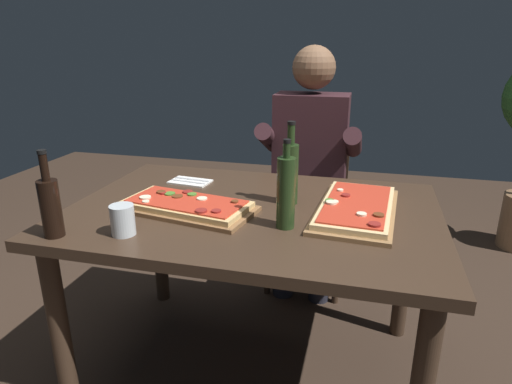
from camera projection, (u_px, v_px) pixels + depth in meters
name	position (u px, v px, depth m)	size (l,w,h in m)	color
ground_plane	(253.00, 365.00, 1.93)	(6.40, 6.40, 0.00)	#38281E
dining_table	(253.00, 231.00, 1.72)	(1.40, 0.96, 0.74)	#3D2B1E
pizza_rectangular_front	(187.00, 206.00, 1.66)	(0.55, 0.33, 0.05)	brown
pizza_rectangular_left	(356.00, 208.00, 1.64)	(0.32, 0.56, 0.05)	olive
wine_bottle_dark	(290.00, 171.00, 1.71)	(0.06, 0.06, 0.33)	#233819
oil_bottle_amber	(50.00, 205.00, 1.42)	(0.07, 0.07, 0.29)	black
vinegar_bottle_green	(286.00, 192.00, 1.48)	(0.06, 0.06, 0.31)	#233819
tumbler_near_camera	(123.00, 220.00, 1.45)	(0.08, 0.08, 0.10)	silver
napkin_cutlery_set	(190.00, 182.00, 2.00)	(0.19, 0.13, 0.01)	white
diner_chair	(310.00, 199.00, 2.53)	(0.44, 0.44, 0.87)	#3D2B1E
seated_diner	(309.00, 161.00, 2.34)	(0.53, 0.41, 1.33)	#23232D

